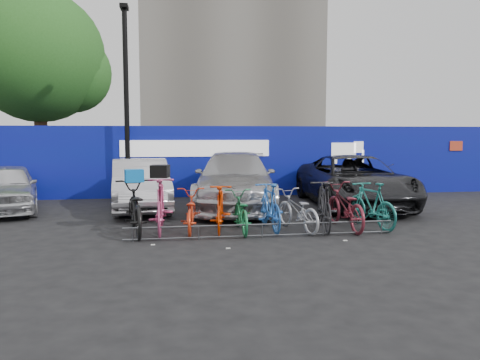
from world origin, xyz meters
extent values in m
plane|color=black|center=(0.00, 0.00, 0.00)|extent=(100.00, 100.00, 0.00)
cube|color=#0A1990|center=(0.00, 6.00, 1.20)|extent=(22.00, 0.15, 2.40)
cube|color=white|center=(-1.00, 5.90, 1.65)|extent=(5.00, 0.02, 0.55)
cube|color=white|center=(4.20, 5.90, 1.55)|extent=(1.20, 0.02, 0.90)
cube|color=#CC4024|center=(8.50, 5.90, 1.70)|extent=(0.50, 0.02, 0.35)
cylinder|color=#382314|center=(-7.00, 10.00, 2.00)|extent=(0.50, 0.50, 4.00)
sphere|color=#255C1C|center=(-7.00, 10.00, 5.20)|extent=(5.20, 5.20, 5.20)
sphere|color=#255C1C|center=(-5.80, 10.30, 4.60)|extent=(3.20, 3.20, 3.20)
cylinder|color=black|center=(-3.20, 5.40, 3.00)|extent=(0.16, 0.16, 6.00)
cube|color=black|center=(-3.20, 5.40, 6.05)|extent=(0.25, 0.50, 0.12)
cylinder|color=#595B60|center=(0.00, -0.60, 0.28)|extent=(5.60, 0.03, 0.03)
cylinder|color=#595B60|center=(0.00, -0.60, 0.05)|extent=(5.60, 0.03, 0.03)
cylinder|color=#595B60|center=(-2.60, -0.60, 0.14)|extent=(0.03, 0.03, 0.28)
cylinder|color=#595B60|center=(-1.30, -0.60, 0.14)|extent=(0.03, 0.03, 0.28)
cylinder|color=#595B60|center=(0.00, -0.60, 0.14)|extent=(0.03, 0.03, 0.28)
cylinder|color=#595B60|center=(1.30, -0.60, 0.14)|extent=(0.03, 0.03, 0.28)
cylinder|color=#595B60|center=(2.60, -0.60, 0.14)|extent=(0.03, 0.03, 0.28)
imported|color=silver|center=(-6.31, 3.62, 0.66)|extent=(2.53, 4.16, 1.32)
imported|color=silver|center=(-2.70, 3.52, 0.71)|extent=(1.92, 4.42, 1.42)
imported|color=#B4B4B9|center=(0.00, 3.48, 0.80)|extent=(2.99, 5.76, 1.59)
imported|color=black|center=(3.49, 3.17, 0.75)|extent=(2.83, 5.56, 1.51)
imported|color=black|center=(-2.61, 0.23, 0.55)|extent=(1.05, 2.20, 1.11)
imported|color=#CA4379|center=(-2.06, 0.22, 0.60)|extent=(0.60, 2.00, 1.20)
imported|color=red|center=(-1.43, 0.22, 0.46)|extent=(0.74, 1.79, 0.92)
imported|color=red|center=(-0.79, 0.13, 0.51)|extent=(0.73, 1.76, 1.03)
imported|color=#1B733F|center=(-0.35, 0.04, 0.45)|extent=(0.61, 1.70, 0.89)
imported|color=blue|center=(0.32, 0.13, 0.53)|extent=(0.57, 1.78, 1.06)
imported|color=#ADAEB4|center=(0.91, 0.01, 0.45)|extent=(1.01, 1.81, 0.90)
imported|color=#242326|center=(1.52, 0.00, 0.55)|extent=(0.82, 1.89, 1.10)
imported|color=maroon|center=(2.00, 0.02, 0.51)|extent=(0.76, 1.99, 1.03)
imported|color=#227D74|center=(2.64, 0.04, 0.53)|extent=(0.88, 1.83, 1.06)
cube|color=blue|center=(-2.61, 0.23, 1.24)|extent=(0.43, 0.36, 0.27)
cube|color=black|center=(-2.06, 0.22, 1.33)|extent=(0.43, 0.40, 0.27)
camera|label=1|loc=(-1.83, -9.88, 2.12)|focal=35.00mm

